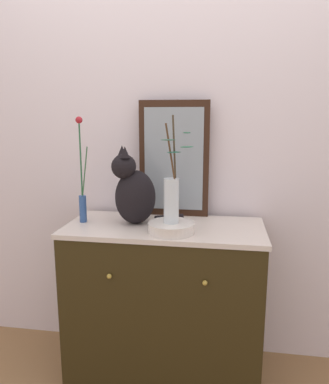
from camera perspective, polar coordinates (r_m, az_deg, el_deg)
ground_plane at (r=2.36m, az=0.00°, el=-25.82°), size 6.00×6.00×0.00m
wall_back at (r=2.19m, az=1.33°, el=8.14°), size 4.40×0.08×2.60m
sideboard at (r=2.12m, az=-0.00°, el=-16.45°), size 1.04×0.50×0.87m
mirror_leaning at (r=2.10m, az=1.45°, el=5.07°), size 0.40×0.03×0.65m
cat_sitting at (r=1.96m, az=-4.73°, el=0.02°), size 0.38×0.27×0.42m
vase_slim_green at (r=2.03m, az=-12.51°, el=0.22°), size 0.06×0.04×0.56m
bowl_porcelain at (r=1.84m, az=1.03°, el=-5.48°), size 0.23×0.23×0.05m
vase_glass_clear at (r=1.79m, az=1.11°, el=-0.69°), size 0.16×0.14×0.52m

